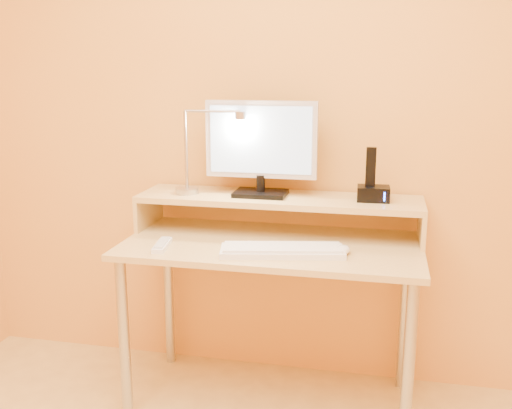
% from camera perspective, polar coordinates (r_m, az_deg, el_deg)
% --- Properties ---
extents(wall_back, '(3.00, 0.04, 2.50)m').
position_cam_1_polar(wall_back, '(2.60, 2.98, 9.61)').
color(wall_back, gold).
rests_on(wall_back, floor).
extents(desk_leg_fl, '(0.04, 0.04, 0.69)m').
position_cam_1_polar(desk_leg_fl, '(2.46, -12.70, -12.85)').
color(desk_leg_fl, '#B0B0B3').
rests_on(desk_leg_fl, floor).
extents(desk_leg_fr, '(0.04, 0.04, 0.69)m').
position_cam_1_polar(desk_leg_fr, '(2.26, 14.59, -15.42)').
color(desk_leg_fr, '#B0B0B3').
rests_on(desk_leg_fr, floor).
extents(desk_leg_bl, '(0.04, 0.04, 0.69)m').
position_cam_1_polar(desk_leg_bl, '(2.88, -8.48, -8.68)').
color(desk_leg_bl, '#B0B0B3').
rests_on(desk_leg_bl, floor).
extents(desk_leg_br, '(0.04, 0.04, 0.69)m').
position_cam_1_polar(desk_leg_br, '(2.71, 14.24, -10.38)').
color(desk_leg_br, '#B0B0B3').
rests_on(desk_leg_br, floor).
extents(desk_lower, '(1.20, 0.60, 0.02)m').
position_cam_1_polar(desk_lower, '(2.38, 1.56, -4.01)').
color(desk_lower, '#D7B373').
rests_on(desk_lower, floor).
extents(shelf_riser_left, '(0.02, 0.30, 0.14)m').
position_cam_1_polar(shelf_riser_left, '(2.67, -10.38, -0.56)').
color(shelf_riser_left, '#D7B373').
rests_on(shelf_riser_left, desk_lower).
extents(shelf_riser_right, '(0.02, 0.30, 0.14)m').
position_cam_1_polar(shelf_riser_right, '(2.47, 15.83, -1.95)').
color(shelf_riser_right, '#D7B373').
rests_on(shelf_riser_right, desk_lower).
extents(desk_shelf, '(1.20, 0.30, 0.02)m').
position_cam_1_polar(desk_shelf, '(2.48, 2.23, 0.52)').
color(desk_shelf, '#D7B373').
rests_on(desk_shelf, desk_lower).
extents(monitor_foot, '(0.22, 0.16, 0.02)m').
position_cam_1_polar(monitor_foot, '(2.49, 0.46, 1.09)').
color(monitor_foot, black).
rests_on(monitor_foot, desk_shelf).
extents(monitor_neck, '(0.04, 0.04, 0.07)m').
position_cam_1_polar(monitor_neck, '(2.48, 0.46, 2.08)').
color(monitor_neck, black).
rests_on(monitor_neck, monitor_foot).
extents(monitor_panel, '(0.47, 0.04, 0.32)m').
position_cam_1_polar(monitor_panel, '(2.47, 0.51, 6.35)').
color(monitor_panel, silver).
rests_on(monitor_panel, monitor_neck).
extents(monitor_back, '(0.43, 0.01, 0.27)m').
position_cam_1_polar(monitor_back, '(2.49, 0.63, 6.41)').
color(monitor_back, black).
rests_on(monitor_back, monitor_panel).
extents(monitor_screen, '(0.43, 0.01, 0.28)m').
position_cam_1_polar(monitor_screen, '(2.45, 0.42, 6.30)').
color(monitor_screen, '#95B3D6').
rests_on(monitor_screen, monitor_panel).
extents(lamp_base, '(0.10, 0.10, 0.02)m').
position_cam_1_polar(lamp_base, '(2.55, -6.72, 1.35)').
color(lamp_base, '#B0B0B3').
rests_on(lamp_base, desk_shelf).
extents(lamp_post, '(0.01, 0.01, 0.33)m').
position_cam_1_polar(lamp_post, '(2.52, -6.83, 5.30)').
color(lamp_post, '#B0B0B3').
rests_on(lamp_post, lamp_base).
extents(lamp_arm, '(0.24, 0.01, 0.01)m').
position_cam_1_polar(lamp_arm, '(2.46, -4.27, 9.04)').
color(lamp_arm, '#B0B0B3').
rests_on(lamp_arm, lamp_post).
extents(lamp_head, '(0.04, 0.04, 0.03)m').
position_cam_1_polar(lamp_head, '(2.43, -1.52, 8.67)').
color(lamp_head, '#B0B0B3').
rests_on(lamp_head, lamp_arm).
extents(lamp_bulb, '(0.03, 0.03, 0.00)m').
position_cam_1_polar(lamp_bulb, '(2.44, -1.52, 8.29)').
color(lamp_bulb, '#FFEAC6').
rests_on(lamp_bulb, lamp_head).
extents(phone_dock, '(0.13, 0.11, 0.06)m').
position_cam_1_polar(phone_dock, '(2.44, 11.35, 1.05)').
color(phone_dock, black).
rests_on(phone_dock, desk_shelf).
extents(phone_handset, '(0.04, 0.03, 0.16)m').
position_cam_1_polar(phone_handset, '(2.42, 11.11, 3.62)').
color(phone_handset, black).
rests_on(phone_handset, phone_dock).
extents(phone_led, '(0.01, 0.00, 0.04)m').
position_cam_1_polar(phone_led, '(2.39, 12.40, 0.75)').
color(phone_led, blue).
rests_on(phone_led, phone_dock).
extents(keyboard, '(0.49, 0.24, 0.02)m').
position_cam_1_polar(keyboard, '(2.24, 2.57, -4.57)').
color(keyboard, silver).
rests_on(keyboard, desk_lower).
extents(mouse, '(0.08, 0.11, 0.03)m').
position_cam_1_polar(mouse, '(2.25, 8.32, -4.45)').
color(mouse, white).
rests_on(mouse, desk_lower).
extents(remote_control, '(0.07, 0.18, 0.02)m').
position_cam_1_polar(remote_control, '(2.34, -9.13, -3.94)').
color(remote_control, silver).
rests_on(remote_control, desk_lower).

